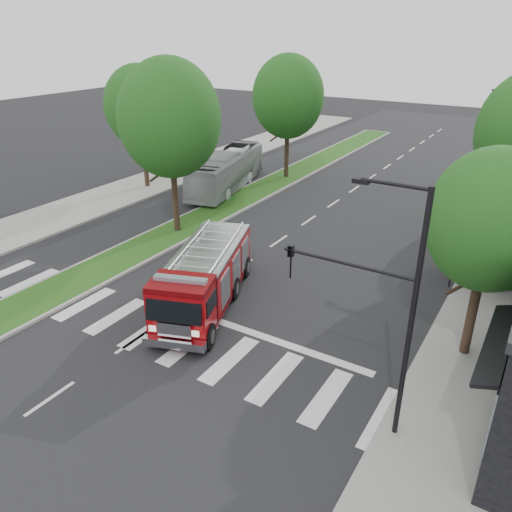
{
  "coord_description": "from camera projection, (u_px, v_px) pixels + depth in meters",
  "views": [
    {
      "loc": [
        12.96,
        -15.71,
        11.55
      ],
      "look_at": [
        1.97,
        2.22,
        1.8
      ],
      "focal_mm": 35.0,
      "sensor_mm": 36.0,
      "label": 1
    }
  ],
  "objects": [
    {
      "name": "ground",
      "position": [
        195.0,
        299.0,
        23.16
      ],
      "size": [
        140.0,
        140.0,
        0.0
      ],
      "primitive_type": "plane",
      "color": "black",
      "rests_on": "ground"
    },
    {
      "name": "sidewalk_left",
      "position": [
        124.0,
        192.0,
        37.73
      ],
      "size": [
        5.0,
        80.0,
        0.15
      ],
      "primitive_type": "cube",
      "color": "gray",
      "rests_on": "ground"
    },
    {
      "name": "median",
      "position": [
        274.0,
        183.0,
        39.89
      ],
      "size": [
        3.0,
        50.0,
        0.15
      ],
      "color": "gray",
      "rests_on": "ground"
    },
    {
      "name": "bus_shelter",
      "position": [
        490.0,
        249.0,
        23.29
      ],
      "size": [
        3.2,
        1.6,
        2.61
      ],
      "color": "black",
      "rests_on": "ground"
    },
    {
      "name": "tree_right_near",
      "position": [
        491.0,
        221.0,
        16.93
      ],
      "size": [
        4.4,
        4.4,
        8.05
      ],
      "color": "black",
      "rests_on": "ground"
    },
    {
      "name": "tree_median_near",
      "position": [
        170.0,
        119.0,
        27.77
      ],
      "size": [
        5.8,
        5.8,
        10.16
      ],
      "color": "black",
      "rests_on": "ground"
    },
    {
      "name": "tree_median_far",
      "position": [
        288.0,
        97.0,
        38.74
      ],
      "size": [
        5.6,
        5.6,
        9.72
      ],
      "color": "black",
      "rests_on": "ground"
    },
    {
      "name": "tree_left_mid",
      "position": [
        140.0,
        106.0,
        36.48
      ],
      "size": [
        5.2,
        5.2,
        9.16
      ],
      "color": "black",
      "rests_on": "ground"
    },
    {
      "name": "streetlight_right_near",
      "position": [
        382.0,
        296.0,
        13.93
      ],
      "size": [
        4.08,
        0.22,
        8.0
      ],
      "color": "black",
      "rests_on": "ground"
    },
    {
      "name": "fire_engine",
      "position": [
        205.0,
        278.0,
        22.13
      ],
      "size": [
        5.02,
        8.55,
        2.84
      ],
      "rotation": [
        0.0,
        0.0,
        0.34
      ],
      "color": "#5D0507",
      "rests_on": "ground"
    },
    {
      "name": "city_bus",
      "position": [
        227.0,
        170.0,
        38.17
      ],
      "size": [
        4.72,
        10.73,
        2.91
      ],
      "primitive_type": "imported",
      "rotation": [
        0.0,
        0.0,
        0.23
      ],
      "color": "#B2B2B6",
      "rests_on": "ground"
    }
  ]
}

